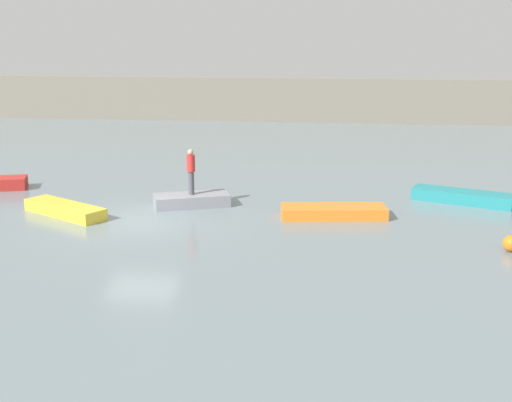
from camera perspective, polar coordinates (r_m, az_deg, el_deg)
ground_plane at (r=24.96m, az=-9.41°, el=-1.73°), size 120.00×120.00×0.00m
embankment_wall at (r=50.00m, az=-1.32°, el=8.26°), size 80.00×1.20×3.01m
rowboat_yellow at (r=26.43m, az=-15.21°, el=-0.67°), size 3.52×2.67×0.43m
rowboat_grey at (r=26.87m, az=-5.23°, el=0.07°), size 3.04×2.07×0.46m
rowboat_orange at (r=25.38m, az=6.31°, el=-0.87°), size 3.87×1.66×0.41m
rowboat_teal at (r=28.39m, az=16.40°, el=0.33°), size 3.90×2.38×0.47m
person_red_shirt at (r=26.60m, az=-5.29°, el=2.57°), size 0.32×0.32×1.74m
mooring_buoy at (r=22.88m, az=19.96°, el=-3.24°), size 0.51×0.51×0.51m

